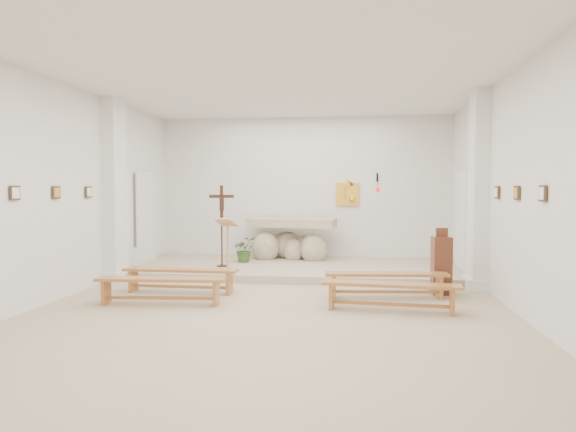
# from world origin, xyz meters

# --- Properties ---
(ground) EXTENTS (7.00, 10.00, 0.00)m
(ground) POSITION_xyz_m (0.00, 0.00, 0.00)
(ground) COLOR tan
(ground) RESTS_ON ground
(wall_left) EXTENTS (0.02, 10.00, 3.50)m
(wall_left) POSITION_xyz_m (-3.49, 0.00, 1.75)
(wall_left) COLOR white
(wall_left) RESTS_ON ground
(wall_right) EXTENTS (0.02, 10.00, 3.50)m
(wall_right) POSITION_xyz_m (3.49, 0.00, 1.75)
(wall_right) COLOR white
(wall_right) RESTS_ON ground
(wall_back) EXTENTS (7.00, 0.02, 3.50)m
(wall_back) POSITION_xyz_m (0.00, 4.99, 1.75)
(wall_back) COLOR white
(wall_back) RESTS_ON ground
(ceiling) EXTENTS (7.00, 10.00, 0.02)m
(ceiling) POSITION_xyz_m (0.00, 0.00, 3.49)
(ceiling) COLOR silver
(ceiling) RESTS_ON wall_back
(sanctuary_platform) EXTENTS (6.98, 3.00, 0.15)m
(sanctuary_platform) POSITION_xyz_m (0.00, 3.50, 0.07)
(sanctuary_platform) COLOR #B8A48E
(sanctuary_platform) RESTS_ON ground
(pilaster_left) EXTENTS (0.26, 0.55, 3.50)m
(pilaster_left) POSITION_xyz_m (-3.37, 2.00, 1.75)
(pilaster_left) COLOR white
(pilaster_left) RESTS_ON ground
(pilaster_right) EXTENTS (0.26, 0.55, 3.50)m
(pilaster_right) POSITION_xyz_m (3.37, 2.00, 1.75)
(pilaster_right) COLOR white
(pilaster_right) RESTS_ON ground
(gold_wall_relief) EXTENTS (0.55, 0.04, 0.55)m
(gold_wall_relief) POSITION_xyz_m (1.05, 4.96, 1.65)
(gold_wall_relief) COLOR gold
(gold_wall_relief) RESTS_ON wall_back
(sanctuary_lamp) EXTENTS (0.11, 0.36, 0.44)m
(sanctuary_lamp) POSITION_xyz_m (1.75, 4.71, 1.81)
(sanctuary_lamp) COLOR black
(sanctuary_lamp) RESTS_ON wall_back
(station_frame_left_front) EXTENTS (0.03, 0.20, 0.20)m
(station_frame_left_front) POSITION_xyz_m (-3.47, -0.80, 1.72)
(station_frame_left_front) COLOR #402E1C
(station_frame_left_front) RESTS_ON wall_left
(station_frame_left_mid) EXTENTS (0.03, 0.20, 0.20)m
(station_frame_left_mid) POSITION_xyz_m (-3.47, 0.20, 1.72)
(station_frame_left_mid) COLOR #402E1C
(station_frame_left_mid) RESTS_ON wall_left
(station_frame_left_rear) EXTENTS (0.03, 0.20, 0.20)m
(station_frame_left_rear) POSITION_xyz_m (-3.47, 1.20, 1.72)
(station_frame_left_rear) COLOR #402E1C
(station_frame_left_rear) RESTS_ON wall_left
(station_frame_right_front) EXTENTS (0.03, 0.20, 0.20)m
(station_frame_right_front) POSITION_xyz_m (3.47, -0.80, 1.72)
(station_frame_right_front) COLOR #402E1C
(station_frame_right_front) RESTS_ON wall_right
(station_frame_right_mid) EXTENTS (0.03, 0.20, 0.20)m
(station_frame_right_mid) POSITION_xyz_m (3.47, 0.20, 1.72)
(station_frame_right_mid) COLOR #402E1C
(station_frame_right_mid) RESTS_ON wall_right
(station_frame_right_rear) EXTENTS (0.03, 0.20, 0.20)m
(station_frame_right_rear) POSITION_xyz_m (3.47, 1.20, 1.72)
(station_frame_right_rear) COLOR #402E1C
(station_frame_right_rear) RESTS_ON wall_right
(radiator_left) EXTENTS (0.10, 0.85, 0.52)m
(radiator_left) POSITION_xyz_m (-3.43, 2.70, 0.27)
(radiator_left) COLOR silver
(radiator_left) RESTS_ON ground
(radiator_right) EXTENTS (0.10, 0.85, 0.52)m
(radiator_right) POSITION_xyz_m (3.43, 2.70, 0.27)
(radiator_right) COLOR silver
(radiator_right) RESTS_ON ground
(altar) EXTENTS (2.08, 1.01, 1.04)m
(altar) POSITION_xyz_m (-0.24, 4.40, 0.55)
(altar) COLOR beige
(altar) RESTS_ON sanctuary_platform
(lectern) EXTENTS (0.45, 0.41, 1.07)m
(lectern) POSITION_xyz_m (-1.24, 2.33, 0.68)
(lectern) COLOR tan
(lectern) RESTS_ON sanctuary_platform
(crucifix_stand) EXTENTS (0.50, 0.22, 1.70)m
(crucifix_stand) POSITION_xyz_m (-1.54, 3.05, 1.13)
(crucifix_stand) COLOR #311B0F
(crucifix_stand) RESTS_ON sanctuary_platform
(potted_plant) EXTENTS (0.64, 0.61, 0.56)m
(potted_plant) POSITION_xyz_m (-1.21, 3.78, 0.43)
(potted_plant) COLOR #305522
(potted_plant) RESTS_ON sanctuary_platform
(donation_pedestal) EXTENTS (0.32, 0.32, 1.12)m
(donation_pedestal) POSITION_xyz_m (2.67, 1.45, 0.49)
(donation_pedestal) COLOR #5B2A1A
(donation_pedestal) RESTS_ON ground
(bench_left_front) EXTENTS (1.98, 0.34, 0.42)m
(bench_left_front) POSITION_xyz_m (-1.73, 1.01, 0.31)
(bench_left_front) COLOR #B06833
(bench_left_front) RESTS_ON ground
(bench_right_front) EXTENTS (2.00, 0.51, 0.42)m
(bench_right_front) POSITION_xyz_m (1.73, 1.01, 0.31)
(bench_right_front) COLOR #B06833
(bench_right_front) RESTS_ON ground
(bench_left_second) EXTENTS (2.00, 0.47, 0.42)m
(bench_left_second) POSITION_xyz_m (-1.73, 0.09, 0.31)
(bench_left_second) COLOR #B06833
(bench_left_second) RESTS_ON ground
(bench_right_second) EXTENTS (2.00, 0.50, 0.42)m
(bench_right_second) POSITION_xyz_m (1.73, 0.09, 0.31)
(bench_right_second) COLOR #B06833
(bench_right_second) RESTS_ON ground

